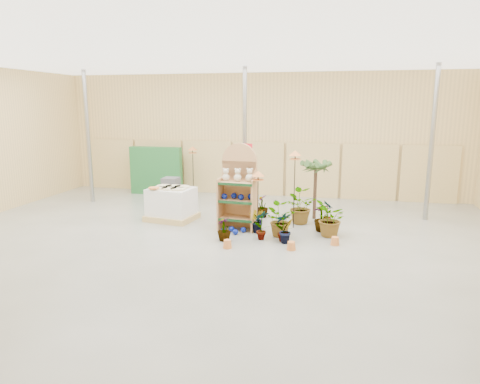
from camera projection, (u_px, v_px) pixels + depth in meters
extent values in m
cube|color=slate|center=(215.00, 245.00, 10.58)|extent=(15.00, 12.00, 0.10)
cube|color=white|center=(212.00, 51.00, 9.66)|extent=(15.00, 12.00, 0.10)
cube|color=tan|center=(259.00, 135.00, 15.90)|extent=(15.00, 0.10, 4.50)
cylinder|color=gray|center=(88.00, 137.00, 14.66)|extent=(0.14, 0.14, 4.50)
cylinder|color=gray|center=(432.00, 144.00, 12.27)|extent=(0.14, 0.14, 4.50)
cylinder|color=gray|center=(245.00, 140.00, 13.46)|extent=(0.14, 0.14, 4.50)
cube|color=tan|center=(113.00, 164.00, 17.33)|extent=(1.90, 0.06, 2.00)
cube|color=tan|center=(159.00, 165.00, 16.89)|extent=(1.90, 0.06, 2.00)
cube|color=tan|center=(207.00, 167.00, 16.46)|extent=(1.90, 0.06, 2.00)
cube|color=tan|center=(258.00, 169.00, 16.03)|extent=(1.90, 0.06, 2.00)
cube|color=tan|center=(312.00, 170.00, 15.59)|extent=(1.90, 0.06, 2.00)
cube|color=tan|center=(369.00, 172.00, 15.16)|extent=(1.90, 0.06, 2.00)
cube|color=tan|center=(429.00, 174.00, 14.73)|extent=(1.90, 0.06, 2.00)
cube|color=#B07D4E|center=(239.00, 194.00, 11.79)|extent=(0.98, 0.16, 1.85)
cylinder|color=#B07D4E|center=(239.00, 161.00, 11.60)|extent=(0.98, 0.16, 0.98)
cube|color=#B07D4E|center=(237.00, 218.00, 11.64)|extent=(0.97, 0.61, 0.04)
cube|color=#0F3819|center=(235.00, 221.00, 11.38)|extent=(0.94, 0.10, 0.07)
cube|color=#B07D4E|center=(237.00, 200.00, 11.54)|extent=(0.97, 0.61, 0.04)
cube|color=#0F3819|center=(235.00, 203.00, 11.28)|extent=(0.94, 0.10, 0.07)
cube|color=#B07D4E|center=(237.00, 183.00, 11.44)|extent=(0.97, 0.61, 0.04)
cube|color=#0F3819|center=(235.00, 184.00, 11.18)|extent=(0.94, 0.10, 0.07)
cube|color=#B07D4E|center=(220.00, 203.00, 11.66)|extent=(0.08, 0.55, 1.42)
cube|color=#B07D4E|center=(254.00, 205.00, 11.46)|extent=(0.08, 0.55, 1.42)
sphere|color=beige|center=(226.00, 177.00, 11.55)|extent=(0.20, 0.20, 0.20)
sphere|color=beige|center=(226.00, 171.00, 11.52)|extent=(0.15, 0.15, 0.15)
sphere|color=beige|center=(238.00, 178.00, 11.48)|extent=(0.21, 0.21, 0.21)
sphere|color=beige|center=(238.00, 171.00, 11.44)|extent=(0.15, 0.15, 0.15)
sphere|color=beige|center=(250.00, 178.00, 11.40)|extent=(0.22, 0.22, 0.22)
sphere|color=beige|center=(250.00, 171.00, 11.37)|extent=(0.15, 0.15, 0.15)
sphere|color=navy|center=(224.00, 196.00, 11.57)|extent=(0.16, 0.16, 0.16)
sphere|color=navy|center=(234.00, 196.00, 11.65)|extent=(0.16, 0.16, 0.16)
sphere|color=navy|center=(241.00, 197.00, 11.47)|extent=(0.16, 0.16, 0.16)
sphere|color=navy|center=(251.00, 197.00, 11.55)|extent=(0.16, 0.16, 0.16)
sphere|color=navy|center=(224.00, 231.00, 11.28)|extent=(0.15, 0.15, 0.15)
sphere|color=navy|center=(232.00, 229.00, 11.48)|extent=(0.15, 0.15, 0.15)
sphere|color=navy|center=(235.00, 232.00, 11.21)|extent=(0.15, 0.15, 0.15)
sphere|color=navy|center=(243.00, 230.00, 11.41)|extent=(0.15, 0.15, 0.15)
cube|color=tan|center=(172.00, 217.00, 12.69)|extent=(1.50, 1.31, 0.17)
cube|color=white|center=(172.00, 201.00, 12.60)|extent=(1.37, 1.19, 0.78)
cylinder|color=beige|center=(160.00, 188.00, 12.42)|extent=(0.45, 0.45, 0.04)
cylinder|color=beige|center=(169.00, 189.00, 12.36)|extent=(0.45, 0.45, 0.04)
cylinder|color=beige|center=(178.00, 189.00, 12.29)|extent=(0.45, 0.45, 0.04)
cylinder|color=beige|center=(164.00, 186.00, 12.74)|extent=(0.45, 0.45, 0.04)
cylinder|color=beige|center=(173.00, 186.00, 12.68)|extent=(0.45, 0.45, 0.04)
cylinder|color=beige|center=(182.00, 187.00, 12.62)|extent=(0.45, 0.45, 0.04)
cube|color=#3C3C3E|center=(171.00, 200.00, 14.19)|extent=(0.50, 0.50, 0.50)
cube|color=#3C3C3E|center=(171.00, 185.00, 14.09)|extent=(0.50, 0.50, 0.50)
cube|color=#21642D|center=(156.00, 171.00, 16.18)|extent=(2.00, 0.30, 1.80)
cylinder|color=gray|center=(244.00, 179.00, 13.20)|extent=(0.05, 0.05, 2.20)
cube|color=red|center=(244.00, 150.00, 12.98)|extent=(0.50, 0.03, 0.40)
cylinder|color=black|center=(258.00, 206.00, 11.35)|extent=(0.02, 0.02, 1.42)
cylinder|color=#D17537|center=(258.00, 180.00, 11.21)|extent=(0.30, 0.30, 0.02)
cone|color=#D17537|center=(258.00, 173.00, 11.17)|extent=(0.34, 0.34, 0.14)
cylinder|color=black|center=(294.00, 194.00, 11.70)|extent=(0.02, 0.02, 1.91)
cylinder|color=#D17537|center=(295.00, 159.00, 11.51)|extent=(0.30, 0.30, 0.02)
cone|color=#D17537|center=(295.00, 153.00, 11.48)|extent=(0.34, 0.34, 0.14)
cylinder|color=black|center=(193.00, 175.00, 15.57)|extent=(0.02, 0.02, 1.65)
cylinder|color=#D17537|center=(193.00, 153.00, 15.41)|extent=(0.30, 0.30, 0.02)
cone|color=#D17537|center=(193.00, 148.00, 15.37)|extent=(0.34, 0.34, 0.14)
cylinder|color=#422D1F|center=(315.00, 194.00, 12.69)|extent=(0.10, 0.10, 1.50)
imported|color=#2E4B20|center=(262.00, 225.00, 10.77)|extent=(0.48, 0.48, 0.77)
imported|color=#2E4B20|center=(256.00, 221.00, 11.35)|extent=(0.42, 0.38, 0.63)
imported|color=#2E4B20|center=(278.00, 220.00, 11.03)|extent=(1.00, 0.95, 0.87)
imported|color=#2E4B20|center=(322.00, 218.00, 11.48)|extent=(0.56, 0.56, 0.75)
imported|color=#2E4B20|center=(327.00, 212.00, 12.20)|extent=(0.39, 0.44, 0.70)
imported|color=#2E4B20|center=(259.00, 219.00, 11.82)|extent=(0.32, 0.27, 0.51)
imported|color=#2E4B20|center=(299.00, 207.00, 12.23)|extent=(1.17, 1.14, 0.99)
imported|color=#2E4B20|center=(224.00, 229.00, 10.69)|extent=(0.46, 0.46, 0.60)
imported|color=#2E4B20|center=(283.00, 227.00, 10.62)|extent=(0.48, 0.46, 0.76)
imported|color=#2E4B20|center=(286.00, 231.00, 10.50)|extent=(0.45, 0.45, 0.64)
imported|color=#2E4B20|center=(331.00, 219.00, 10.97)|extent=(0.86, 0.96, 0.96)
imported|color=#2E4B20|center=(262.00, 206.00, 12.93)|extent=(0.40, 0.40, 0.69)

